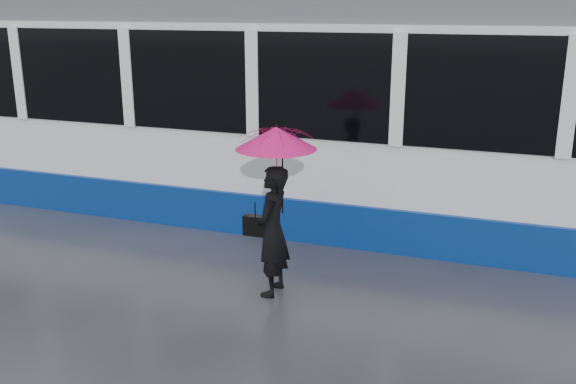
% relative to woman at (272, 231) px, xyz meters
% --- Properties ---
extents(ground, '(90.00, 90.00, 0.00)m').
position_rel_woman_xyz_m(ground, '(0.19, 0.44, -0.76)').
color(ground, '#2C2C32').
rests_on(ground, ground).
extents(rails, '(34.00, 1.51, 0.02)m').
position_rel_woman_xyz_m(rails, '(0.19, 2.94, -0.75)').
color(rails, '#3F3D38').
rests_on(rails, ground).
extents(woman, '(0.38, 0.57, 1.52)m').
position_rel_woman_xyz_m(woman, '(0.00, 0.00, 0.00)').
color(woman, black).
rests_on(woman, ground).
extents(umbrella, '(0.92, 0.92, 1.03)m').
position_rel_woman_xyz_m(umbrella, '(0.05, 0.00, 0.91)').
color(umbrella, '#EA1364').
rests_on(umbrella, ground).
extents(handbag, '(0.28, 0.13, 0.42)m').
position_rel_woman_xyz_m(handbag, '(-0.22, 0.02, 0.04)').
color(handbag, black).
rests_on(handbag, ground).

